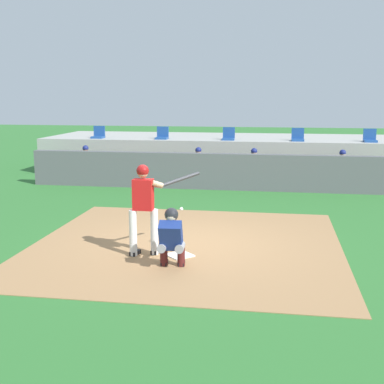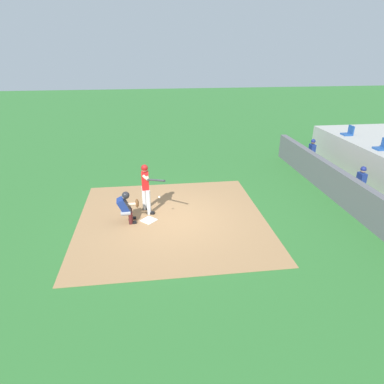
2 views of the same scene
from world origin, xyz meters
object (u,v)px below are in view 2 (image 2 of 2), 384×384
home_plate (149,220)px  stadium_seat_1 (382,146)px  dugout_player_0 (309,151)px  batter_at_plate (146,186)px  catcher_crouched (127,206)px  stadium_seat_0 (348,132)px  dugout_player_1 (358,182)px

home_plate → stadium_seat_1: (-2.60, 10.18, 1.51)m
home_plate → dugout_player_0: dugout_player_0 is taller
batter_at_plate → catcher_crouched: size_ratio=1.23×
dugout_player_0 → stadium_seat_0: stadium_seat_0 is taller
batter_at_plate → dugout_player_1: size_ratio=1.39×
home_plate → dugout_player_0: (-5.03, 8.14, 0.65)m
catcher_crouched → stadium_seat_0: (-5.18, 10.88, 0.93)m
catcher_crouched → stadium_seat_1: stadium_seat_1 is taller
dugout_player_0 → dugout_player_1: size_ratio=1.00×
dugout_player_1 → stadium_seat_0: bearing=154.8°
dugout_player_0 → stadium_seat_0: size_ratio=2.71×
batter_at_plate → dugout_player_1: 8.19m
home_plate → dugout_player_0: bearing=121.7°
batter_at_plate → stadium_seat_0: size_ratio=3.76×
stadium_seat_0 → batter_at_plate: bearing=-66.1°
dugout_player_0 → stadium_seat_1: 3.28m
batter_at_plate → dugout_player_1: batter_at_plate is taller
catcher_crouched → stadium_seat_1: 11.22m
dugout_player_0 → home_plate: bearing=-58.3°
stadium_seat_0 → dugout_player_1: bearing=-25.2°
dugout_player_1 → stadium_seat_0: (-4.32, 2.03, 0.86)m
catcher_crouched → dugout_player_1: 8.89m
home_plate → dugout_player_1: bearing=96.2°
home_plate → dugout_player_1: 8.22m
batter_at_plate → stadium_seat_1: size_ratio=3.76×
batter_at_plate → catcher_crouched: bearing=-45.3°
home_plate → dugout_player_1: dugout_player_1 is taller
home_plate → stadium_seat_1: 10.61m
stadium_seat_1 → dugout_player_0: bearing=-140.1°
catcher_crouched → dugout_player_0: (-5.01, 8.84, 0.07)m
stadium_seat_0 → home_plate: bearing=-62.9°
batter_at_plate → stadium_seat_0: 11.19m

